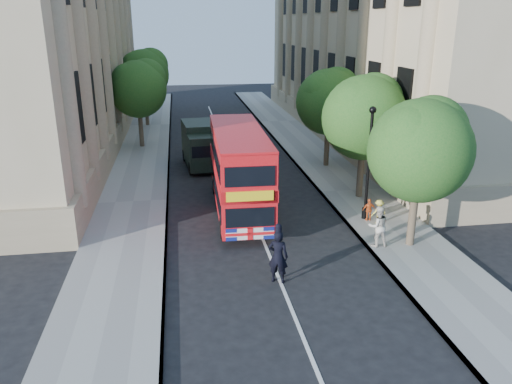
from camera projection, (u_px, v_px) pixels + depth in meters
name	position (u px, v px, depth m)	size (l,w,h in m)	color
ground	(286.00, 296.00, 16.72)	(120.00, 120.00, 0.00)	black
pavement_right	(351.00, 191.00, 26.89)	(3.50, 80.00, 0.12)	gray
pavement_left	(133.00, 202.00, 25.21)	(3.50, 80.00, 0.12)	gray
building_right	(398.00, 18.00, 38.26)	(12.00, 38.00, 18.00)	tan
building_left	(19.00, 17.00, 34.24)	(12.00, 38.00, 18.00)	tan
tree_right_near	(421.00, 145.00, 19.04)	(4.00, 4.00, 6.08)	#473828
tree_right_mid	(365.00, 113.00, 24.58)	(4.20, 4.20, 6.37)	#473828
tree_right_far	(329.00, 98.00, 30.23)	(4.00, 4.00, 6.15)	#473828
tree_left_far	(138.00, 86.00, 35.02)	(4.00, 4.00, 6.30)	#473828
tree_left_back	(144.00, 71.00, 42.41)	(4.20, 4.20, 6.65)	#473828
lamp_post	(368.00, 168.00, 22.25)	(0.32, 0.32, 5.16)	black
double_decker_bus	(239.00, 169.00, 23.44)	(2.45, 8.54, 3.92)	red
box_van	(201.00, 146.00, 31.13)	(2.38, 4.94, 2.73)	black
police_constable	(278.00, 257.00, 17.33)	(0.71, 0.47, 1.95)	black
woman_pedestrian	(378.00, 226.00, 19.92)	(0.83, 0.65, 1.70)	beige
child_a	(369.00, 210.00, 22.60)	(0.61, 0.25, 1.04)	orange
child_b	(379.00, 212.00, 22.29)	(0.71, 0.41, 1.10)	#F3E053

